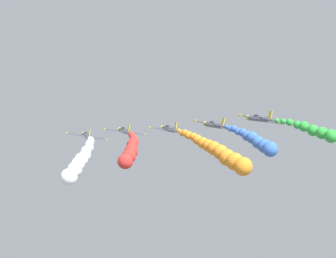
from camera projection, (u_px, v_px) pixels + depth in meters
name	position (u px, v px, depth m)	size (l,w,h in m)	color
airplane_lead	(86.00, 136.00, 117.20)	(9.47, 10.35, 2.89)	#474C56
smoke_trail_lead	(79.00, 162.00, 95.72)	(8.48, 21.45, 7.35)	white
airplane_left_inner	(124.00, 131.00, 114.11)	(9.51, 10.35, 2.73)	#474C56
smoke_trail_left_inner	(130.00, 151.00, 94.17)	(6.66, 19.71, 5.51)	red
airplane_right_inner	(169.00, 129.00, 109.25)	(9.52, 10.35, 2.68)	#474C56
smoke_trail_right_inner	(222.00, 154.00, 88.90)	(7.11, 22.64, 6.88)	orange
airplane_left_outer	(214.00, 125.00, 106.32)	(9.33, 10.35, 3.22)	#474C56
smoke_trail_left_outer	(257.00, 142.00, 89.91)	(3.97, 16.24, 4.90)	blue
airplane_right_outer	(259.00, 119.00, 102.12)	(9.43, 10.35, 3.01)	#474C56
smoke_trail_right_outer	(314.00, 130.00, 85.01)	(3.26, 16.71, 3.46)	green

